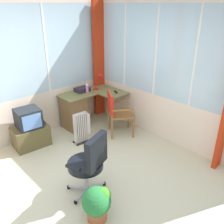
# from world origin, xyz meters

# --- Properties ---
(ground) EXTENTS (5.12, 4.98, 0.06)m
(ground) POSITION_xyz_m (0.00, 0.00, -0.03)
(ground) COLOR beige
(north_window_panel) EXTENTS (4.12, 0.07, 2.71)m
(north_window_panel) POSITION_xyz_m (-0.00, 2.02, 1.35)
(north_window_panel) COLOR beige
(north_window_panel) RESTS_ON ground
(east_window_panel) EXTENTS (0.07, 3.98, 2.71)m
(east_window_panel) POSITION_xyz_m (2.09, 0.00, 1.36)
(east_window_panel) COLOR beige
(east_window_panel) RESTS_ON ground
(curtain_corner) EXTENTS (0.34, 0.10, 2.61)m
(curtain_corner) POSITION_xyz_m (1.96, 1.89, 1.31)
(curtain_corner) COLOR red
(curtain_corner) RESTS_ON ground
(desk) EXTENTS (1.25, 0.97, 0.75)m
(desk) POSITION_xyz_m (1.08, 1.68, 0.41)
(desk) COLOR olive
(desk) RESTS_ON ground
(desk_lamp) EXTENTS (0.24, 0.20, 0.36)m
(desk_lamp) POSITION_xyz_m (1.72, 1.63, 0.98)
(desk_lamp) COLOR red
(desk_lamp) RESTS_ON desk
(tv_remote) EXTENTS (0.11, 0.15, 0.02)m
(tv_remote) POSITION_xyz_m (1.83, 1.22, 0.76)
(tv_remote) COLOR black
(tv_remote) RESTS_ON desk
(spray_bottle) EXTENTS (0.06, 0.06, 0.22)m
(spray_bottle) POSITION_xyz_m (1.38, 1.66, 0.85)
(spray_bottle) COLOR pink
(spray_bottle) RESTS_ON desk
(paper_tray) EXTENTS (0.30, 0.24, 0.09)m
(paper_tray) POSITION_xyz_m (1.34, 1.78, 0.79)
(paper_tray) COLOR #282030
(paper_tray) RESTS_ON desk
(wooden_armchair) EXTENTS (0.67, 0.67, 0.92)m
(wooden_armchair) POSITION_xyz_m (1.48, 0.88, 0.58)
(wooden_armchair) COLOR olive
(wooden_armchair) RESTS_ON ground
(office_chair) EXTENTS (0.63, 0.55, 0.97)m
(office_chair) POSITION_xyz_m (0.01, -0.13, 0.56)
(office_chair) COLOR #B7B7BF
(office_chair) RESTS_ON ground
(tv_on_stand) EXTENTS (0.68, 0.50, 0.77)m
(tv_on_stand) POSITION_xyz_m (-0.01, 1.66, 0.34)
(tv_on_stand) COLOR brown
(tv_on_stand) RESTS_ON ground
(space_heater) EXTENTS (0.36, 0.20, 0.62)m
(space_heater) POSITION_xyz_m (0.79, 1.09, 0.32)
(space_heater) COLOR silver
(space_heater) RESTS_ON ground
(potted_plant) EXTENTS (0.37, 0.37, 0.47)m
(potted_plant) POSITION_xyz_m (-0.22, -0.55, 0.27)
(potted_plant) COLOR #9B5231
(potted_plant) RESTS_ON ground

